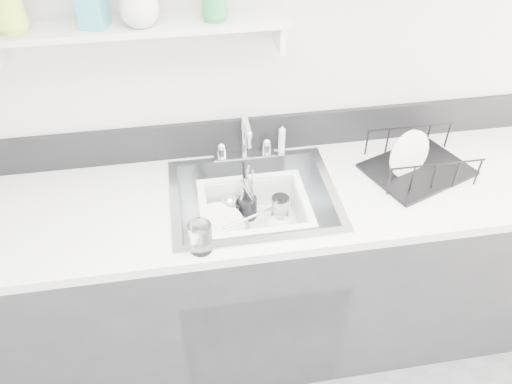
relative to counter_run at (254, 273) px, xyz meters
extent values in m
cube|color=silver|center=(0.00, 0.30, 0.84)|extent=(3.50, 0.02, 2.60)
cube|color=#2B2B2F|center=(0.00, 0.00, -0.02)|extent=(3.20, 0.62, 0.88)
cube|color=white|center=(0.00, 0.00, 0.44)|extent=(3.20, 0.62, 0.04)
cube|color=black|center=(0.00, 0.30, 0.54)|extent=(3.20, 0.02, 0.16)
cube|color=silver|center=(0.00, 0.25, 0.47)|extent=(0.26, 0.06, 0.02)
cylinder|color=silver|center=(-0.10, 0.25, 0.50)|extent=(0.04, 0.04, 0.05)
cylinder|color=silver|center=(0.10, 0.25, 0.50)|extent=(0.04, 0.04, 0.05)
cylinder|color=silver|center=(0.00, 0.25, 0.57)|extent=(0.02, 0.02, 0.20)
cylinder|color=silver|center=(0.00, 0.18, 0.68)|extent=(0.02, 0.15, 0.02)
cylinder|color=white|center=(0.16, 0.25, 0.53)|extent=(0.03, 0.03, 0.14)
cube|color=silver|center=(-0.35, 0.23, 1.06)|extent=(1.00, 0.16, 0.02)
cube|color=silver|center=(0.13, 0.23, 1.00)|extent=(0.02, 0.14, 0.10)
cylinder|color=white|center=(-0.13, -0.04, 0.31)|extent=(0.22, 0.22, 0.01)
cylinder|color=white|center=(-0.13, -0.03, 0.33)|extent=(0.21, 0.21, 0.01)
cylinder|color=white|center=(-0.14, -0.04, 0.36)|extent=(0.24, 0.23, 0.09)
cylinder|color=black|center=(-0.02, 0.05, 0.35)|extent=(0.08, 0.08, 0.09)
cylinder|color=silver|center=(-0.03, 0.06, 0.44)|extent=(0.01, 0.05, 0.19)
cylinder|color=silver|center=(0.00, 0.04, 0.43)|extent=(0.02, 0.04, 0.17)
cylinder|color=black|center=(-0.03, 0.06, 0.46)|extent=(0.01, 0.05, 0.21)
cylinder|color=white|center=(0.11, 0.02, 0.36)|extent=(0.09, 0.09, 0.10)
cylinder|color=white|center=(-0.22, -0.25, 0.52)|extent=(0.08, 0.08, 0.11)
imported|color=white|center=(0.09, -0.05, 0.32)|extent=(0.14, 0.14, 0.03)
imported|color=silver|center=(-0.34, 0.21, 1.15)|extent=(0.16, 0.16, 0.17)
camera|label=1|loc=(-0.23, -1.44, 1.72)|focal=35.00mm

